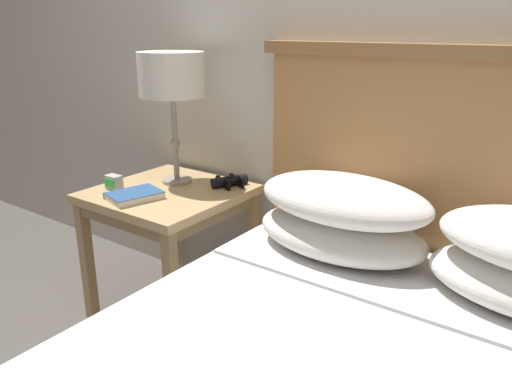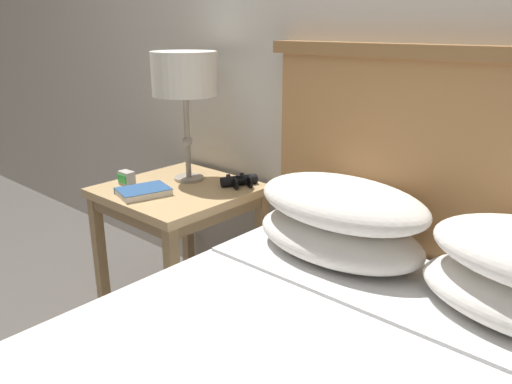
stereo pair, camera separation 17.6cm
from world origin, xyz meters
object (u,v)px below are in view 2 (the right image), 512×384
object	(u,v)px
nightstand	(179,204)
binoculars_pair	(239,180)
alarm_clock	(126,178)
book_on_nightstand	(143,191)
table_lamp	(184,77)

from	to	relation	value
nightstand	binoculars_pair	size ratio (longest dim) A/B	3.59
nightstand	alarm_clock	bearing A→B (deg)	-146.67
nightstand	binoculars_pair	distance (m)	0.28
book_on_nightstand	alarm_clock	distance (m)	0.17
book_on_nightstand	binoculars_pair	size ratio (longest dim) A/B	1.44
nightstand	binoculars_pair	bearing A→B (deg)	46.54
nightstand	alarm_clock	xyz separation A→B (m)	(-0.19, -0.13, 0.11)
table_lamp	alarm_clock	world-z (taller)	table_lamp
table_lamp	alarm_clock	bearing A→B (deg)	-122.70
book_on_nightstand	binoculars_pair	bearing A→B (deg)	59.62
alarm_clock	table_lamp	bearing A→B (deg)	57.30
binoculars_pair	book_on_nightstand	bearing A→B (deg)	-120.38
table_lamp	book_on_nightstand	xyz separation A→B (m)	(0.02, -0.26, -0.44)
table_lamp	binoculars_pair	distance (m)	0.49
table_lamp	binoculars_pair	bearing A→B (deg)	21.47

